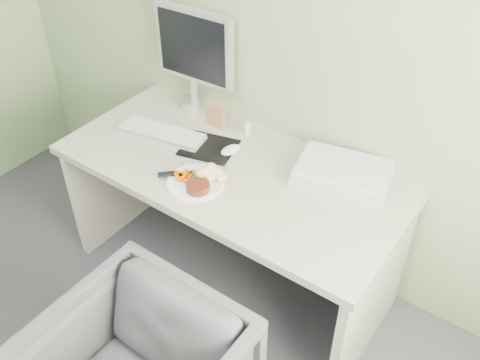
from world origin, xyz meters
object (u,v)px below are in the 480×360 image
Objects in this scene: desk at (231,198)px; plate at (196,182)px; scanner at (343,174)px; monitor at (195,55)px.

plate is (-0.05, -0.18, 0.19)m from desk.
scanner is 0.94m from monitor.
monitor reaches higher than desk.
monitor is at bearing 128.61° from plate.
plate is 0.48× the size of monitor.
desk is at bearing 74.30° from plate.
scanner is at bearing -8.37° from monitor.
scanner is at bearing 38.41° from plate.
monitor is (-0.40, 0.50, 0.29)m from plate.
scanner is (0.45, 0.22, 0.21)m from desk.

